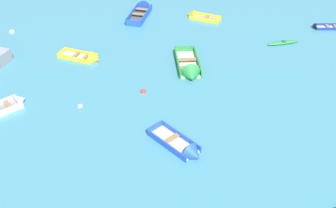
% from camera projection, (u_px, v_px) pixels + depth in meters
% --- Properties ---
extents(rowboat_yellow_far_right, '(3.33, 1.89, 1.02)m').
position_uv_depth(rowboat_yellow_far_right, '(196.00, 16.00, 38.00)').
color(rowboat_yellow_far_right, gray).
rests_on(rowboat_yellow_far_right, ground_plane).
extents(rowboat_blue_cluster_inner, '(3.67, 3.32, 1.15)m').
position_uv_depth(rowboat_blue_cluster_inner, '(185.00, 149.00, 23.31)').
color(rowboat_blue_cluster_inner, beige).
rests_on(rowboat_blue_cluster_inner, ground_plane).
extents(rowboat_green_center, '(2.50, 4.78, 1.48)m').
position_uv_depth(rowboat_green_center, '(190.00, 70.00, 30.10)').
color(rowboat_green_center, beige).
rests_on(rowboat_green_center, ground_plane).
extents(rowboat_white_far_back, '(3.14, 3.32, 1.10)m').
position_uv_depth(rowboat_white_far_back, '(10.00, 105.00, 26.73)').
color(rowboat_white_far_back, gray).
rests_on(rowboat_white_far_back, ground_plane).
extents(rowboat_yellow_outer_left, '(3.58, 1.89, 1.07)m').
position_uv_depth(rowboat_yellow_outer_left, '(88.00, 58.00, 31.73)').
color(rowboat_yellow_outer_left, beige).
rests_on(rowboat_yellow_outer_left, ground_plane).
extents(rowboat_blue_outer_right, '(1.83, 4.73, 1.30)m').
position_uv_depth(rowboat_blue_outer_right, '(142.00, 10.00, 38.87)').
color(rowboat_blue_outer_right, '#4C4C51').
rests_on(rowboat_blue_outer_right, ground_plane).
extents(kayak_green_foreground_center, '(2.78, 1.43, 0.27)m').
position_uv_depth(kayak_green_foreground_center, '(283.00, 43.00, 33.82)').
color(kayak_green_foreground_center, '#288C3D').
rests_on(kayak_green_foreground_center, ground_plane).
extents(mooring_buoy_outer_edge, '(0.32, 0.32, 0.32)m').
position_uv_depth(mooring_buoy_outer_edge, '(80.00, 106.00, 26.93)').
color(mooring_buoy_outer_edge, silver).
rests_on(mooring_buoy_outer_edge, ground_plane).
extents(mooring_buoy_far_field, '(0.40, 0.40, 0.40)m').
position_uv_depth(mooring_buoy_far_field, '(143.00, 92.00, 28.27)').
color(mooring_buoy_far_field, red).
rests_on(mooring_buoy_far_field, ground_plane).
extents(mooring_buoy_between_boats_left, '(0.44, 0.44, 0.44)m').
position_uv_depth(mooring_buoy_between_boats_left, '(12.00, 32.00, 35.66)').
color(mooring_buoy_between_boats_left, silver).
rests_on(mooring_buoy_between_boats_left, ground_plane).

